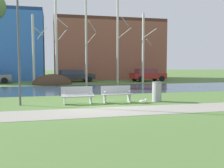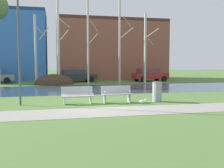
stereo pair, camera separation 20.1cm
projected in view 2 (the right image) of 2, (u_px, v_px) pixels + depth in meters
ground_plane at (80, 87)px, 22.17m from camera, size 120.00×120.00×0.00m
paved_path_strip at (107, 112)px, 10.66m from camera, size 60.00×2.12×0.01m
river_band at (82, 89)px, 20.21m from camera, size 80.00×7.58×0.01m
soil_mound at (54, 84)px, 25.13m from camera, size 3.86×3.16×2.03m
bench_left at (77, 95)px, 12.74m from camera, size 1.62×0.62×0.87m
bench_right at (117, 94)px, 13.19m from camera, size 1.62×0.62×0.87m
trash_bin at (157, 91)px, 13.54m from camera, size 0.52×0.52×1.06m
seagull at (143, 101)px, 12.77m from camera, size 0.44×0.16×0.26m
streetlamp at (18, 27)px, 12.09m from camera, size 0.32×0.32×5.72m
birch_left at (36, 49)px, 24.73m from camera, size 1.44×2.29×6.77m
birch_center_left at (59, 42)px, 25.12m from camera, size 1.33×2.20×8.23m
birch_center at (88, 42)px, 25.00m from camera, size 1.09×1.93×8.24m
birch_center_right at (120, 40)px, 26.21m from camera, size 1.55×2.59×8.93m
birch_right at (145, 48)px, 26.54m from camera, size 1.55×2.30×7.27m
parked_sedan_second_dark at (76, 75)px, 28.38m from camera, size 4.55×2.45×1.38m
parked_hatch_third_red at (150, 75)px, 29.45m from camera, size 4.18×2.26×1.48m
building_brick_low at (110, 50)px, 34.50m from camera, size 14.29×6.49×7.82m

